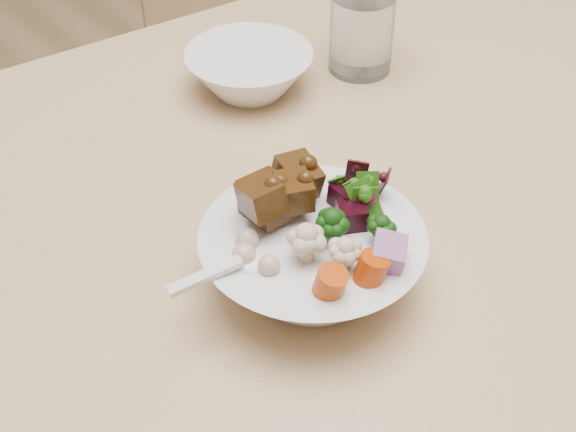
{
  "coord_description": "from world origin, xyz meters",
  "views": [
    {
      "loc": [
        -0.54,
        -0.54,
        1.19
      ],
      "look_at": [
        -0.23,
        -0.15,
        0.75
      ],
      "focal_mm": 50.0,
      "sensor_mm": 36.0,
      "label": 1
    }
  ],
  "objects_px": {
    "dining_table": "(468,184)",
    "water_glass": "(362,23)",
    "side_bowl": "(249,72)",
    "food_bowl": "(313,255)",
    "chair_far": "(262,44)"
  },
  "relations": [
    {
      "from": "water_glass",
      "to": "side_bowl",
      "type": "relative_size",
      "value": 0.88
    },
    {
      "from": "water_glass",
      "to": "side_bowl",
      "type": "height_order",
      "value": "water_glass"
    },
    {
      "from": "food_bowl",
      "to": "side_bowl",
      "type": "bearing_deg",
      "value": 63.38
    },
    {
      "from": "dining_table",
      "to": "water_glass",
      "type": "bearing_deg",
      "value": 97.95
    },
    {
      "from": "chair_far",
      "to": "water_glass",
      "type": "height_order",
      "value": "chair_far"
    },
    {
      "from": "food_bowl",
      "to": "side_bowl",
      "type": "relative_size",
      "value": 1.31
    },
    {
      "from": "chair_far",
      "to": "food_bowl",
      "type": "bearing_deg",
      "value": -104.34
    },
    {
      "from": "water_glass",
      "to": "side_bowl",
      "type": "xyz_separation_m",
      "value": [
        -0.13,
        0.04,
        -0.03
      ]
    },
    {
      "from": "chair_far",
      "to": "side_bowl",
      "type": "relative_size",
      "value": 5.71
    },
    {
      "from": "chair_far",
      "to": "food_bowl",
      "type": "height_order",
      "value": "chair_far"
    },
    {
      "from": "chair_far",
      "to": "food_bowl",
      "type": "xyz_separation_m",
      "value": [
        -0.45,
        -0.68,
        0.25
      ]
    },
    {
      "from": "chair_far",
      "to": "side_bowl",
      "type": "height_order",
      "value": "chair_far"
    },
    {
      "from": "dining_table",
      "to": "chair_far",
      "type": "relative_size",
      "value": 1.85
    },
    {
      "from": "dining_table",
      "to": "side_bowl",
      "type": "relative_size",
      "value": 10.55
    },
    {
      "from": "food_bowl",
      "to": "side_bowl",
      "type": "height_order",
      "value": "food_bowl"
    }
  ]
}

